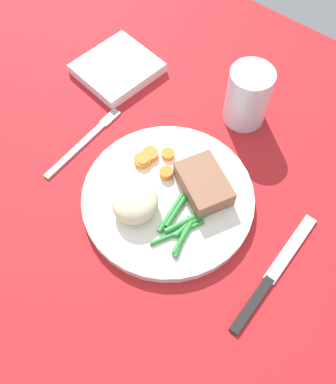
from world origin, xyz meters
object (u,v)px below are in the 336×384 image
fork (83,143)px  knife (273,274)px  meat_portion (204,184)px  dinner_plate (168,198)px  water_glass (247,99)px  napkin (117,68)px

fork → knife: knife is taller
meat_portion → dinner_plate: bearing=-130.6°
dinner_plate → water_glass: size_ratio=2.55×
meat_portion → fork: bearing=-168.3°
dinner_plate → meat_portion: meat_portion is taller
knife → fork: bearing=-178.5°
water_glass → fork: bearing=-130.0°
meat_portion → water_glass: water_glass is taller
fork → dinner_plate: bearing=2.3°
fork → water_glass: (17.21, 20.53, 4.05)cm
knife → water_glass: (-18.23, 20.56, 4.05)cm
fork → napkin: (-5.93, 15.20, 0.72)cm
fork → meat_portion: bearing=13.2°
meat_portion → napkin: 28.75cm
water_glass → knife: bearing=-48.4°
knife → meat_portion: bearing=165.5°
fork → knife: 35.45cm
meat_portion → knife: bearing=-16.0°
napkin → water_glass: bearing=13.0°
meat_portion → water_glass: 16.66cm
dinner_plate → knife: size_ratio=1.24×
meat_portion → knife: meat_portion is taller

